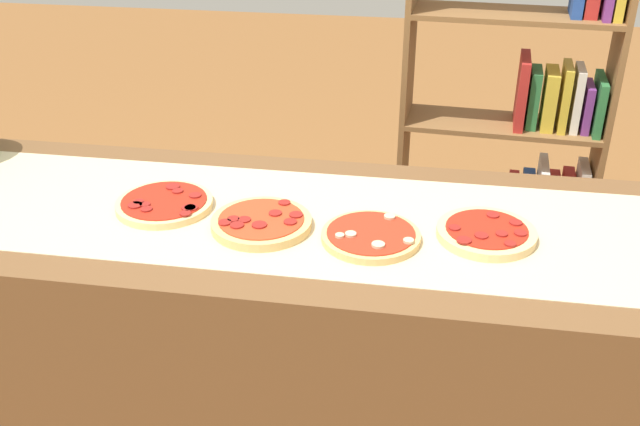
{
  "coord_description": "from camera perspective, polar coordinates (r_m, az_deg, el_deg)",
  "views": [
    {
      "loc": [
        0.25,
        -1.53,
        1.76
      ],
      "look_at": [
        0.0,
        0.0,
        0.93
      ],
      "focal_mm": 41.04,
      "sensor_mm": 36.0,
      "label": 1
    }
  ],
  "objects": [
    {
      "name": "bookshelf",
      "position": [
        2.78,
        15.74,
        4.79
      ],
      "size": [
        0.73,
        0.29,
        1.59
      ],
      "color": "brown",
      "rests_on": "ground_plane"
    },
    {
      "name": "pizza_pepperoni_0",
      "position": [
        1.86,
        -12.07,
        0.66
      ],
      "size": [
        0.24,
        0.24,
        0.02
      ],
      "color": "#E5C17F",
      "rests_on": "parchment_paper"
    },
    {
      "name": "pizza_pepperoni_1",
      "position": [
        1.74,
        -4.6,
        -0.75
      ],
      "size": [
        0.24,
        0.24,
        0.03
      ],
      "color": "#DBB26B",
      "rests_on": "parchment_paper"
    },
    {
      "name": "counter",
      "position": [
        2.03,
        -0.0,
        -11.91
      ],
      "size": [
        2.48,
        0.71,
        0.91
      ],
      "primitive_type": "cube",
      "color": "brown",
      "rests_on": "ground_plane"
    },
    {
      "name": "pizza_mushroom_2",
      "position": [
        1.68,
        3.99,
        -1.81
      ],
      "size": [
        0.23,
        0.23,
        0.03
      ],
      "color": "#DBB26B",
      "rests_on": "parchment_paper"
    },
    {
      "name": "pizza_pepperoni_3",
      "position": [
        1.73,
        12.85,
        -1.52
      ],
      "size": [
        0.23,
        0.23,
        0.03
      ],
      "color": "#E5C17F",
      "rests_on": "parchment_paper"
    },
    {
      "name": "parchment_paper",
      "position": [
        1.77,
        -0.0,
        -0.54
      ],
      "size": [
        2.28,
        0.52,
        0.0
      ],
      "primitive_type": "cube",
      "color": "beige",
      "rests_on": "counter"
    }
  ]
}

